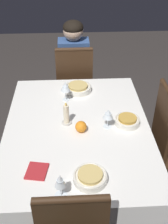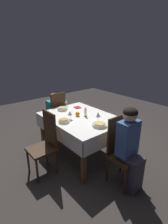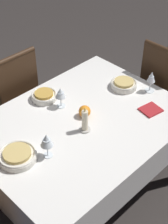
{
  "view_description": "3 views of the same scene",
  "coord_description": "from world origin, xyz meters",
  "px_view_note": "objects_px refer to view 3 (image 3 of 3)",
  "views": [
    {
      "loc": [
        -1.57,
        0.04,
        2.0
      ],
      "look_at": [
        0.08,
        -0.05,
        0.81
      ],
      "focal_mm": 45.0,
      "sensor_mm": 36.0,
      "label": 1
    },
    {
      "loc": [
        2.22,
        -1.77,
        1.89
      ],
      "look_at": [
        0.07,
        0.02,
        0.85
      ],
      "focal_mm": 28.0,
      "sensor_mm": 36.0,
      "label": 2
    },
    {
      "loc": [
        1.19,
        1.22,
        2.23
      ],
      "look_at": [
        0.04,
        0.07,
        0.89
      ],
      "focal_mm": 55.0,
      "sensor_mm": 36.0,
      "label": 3
    }
  ],
  "objects_px": {
    "chair_south": "(14,102)",
    "bowl_east": "(17,155)",
    "wine_glass_east": "(47,140)",
    "orange_fruit": "(85,111)",
    "chair_west": "(163,94)",
    "wine_glass_south": "(61,93)",
    "dining_table": "(81,131)",
    "bowl_west": "(124,84)",
    "candle_centerpiece": "(85,122)",
    "wine_glass_west": "(151,78)",
    "bowl_south": "(44,96)",
    "napkin_red_folded": "(151,110)"
  },
  "relations": [
    {
      "from": "chair_south",
      "to": "bowl_east",
      "type": "xyz_separation_m",
      "value": [
        0.46,
        0.71,
        0.24
      ]
    },
    {
      "from": "wine_glass_east",
      "to": "orange_fruit",
      "type": "xyz_separation_m",
      "value": [
        -0.41,
        -0.1,
        -0.08
      ]
    },
    {
      "from": "chair_west",
      "to": "wine_glass_east",
      "type": "xyz_separation_m",
      "value": [
        1.26,
        0.03,
        0.34
      ]
    },
    {
      "from": "chair_south",
      "to": "wine_glass_south",
      "type": "bearing_deg",
      "value": 95.98
    },
    {
      "from": "bowl_east",
      "to": "orange_fruit",
      "type": "relative_size",
      "value": 2.82
    },
    {
      "from": "bowl_east",
      "to": "dining_table",
      "type": "bearing_deg",
      "value": 177.26
    },
    {
      "from": "chair_south",
      "to": "bowl_west",
      "type": "bearing_deg",
      "value": 128.41
    },
    {
      "from": "candle_centerpiece",
      "to": "wine_glass_east",
      "type": "bearing_deg",
      "value": 0.8
    },
    {
      "from": "chair_south",
      "to": "bowl_west",
      "type": "relative_size",
      "value": 5.08
    },
    {
      "from": "dining_table",
      "to": "chair_south",
      "type": "relative_size",
      "value": 1.38
    },
    {
      "from": "chair_south",
      "to": "wine_glass_east",
      "type": "distance_m",
      "value": 0.94
    },
    {
      "from": "bowl_west",
      "to": "candle_centerpiece",
      "type": "height_order",
      "value": "candle_centerpiece"
    },
    {
      "from": "wine_glass_east",
      "to": "wine_glass_south",
      "type": "relative_size",
      "value": 1.11
    },
    {
      "from": "candle_centerpiece",
      "to": "orange_fruit",
      "type": "bearing_deg",
      "value": -134.36
    },
    {
      "from": "chair_south",
      "to": "orange_fruit",
      "type": "bearing_deg",
      "value": 97.59
    },
    {
      "from": "orange_fruit",
      "to": "dining_table",
      "type": "bearing_deg",
      "value": 22.61
    },
    {
      "from": "chair_west",
      "to": "chair_south",
      "type": "xyz_separation_m",
      "value": [
        0.94,
        -0.79,
        0.0
      ]
    },
    {
      "from": "wine_glass_west",
      "to": "wine_glass_south",
      "type": "xyz_separation_m",
      "value": [
        0.58,
        -0.32,
        -0.0
      ]
    },
    {
      "from": "wine_glass_east",
      "to": "dining_table",
      "type": "bearing_deg",
      "value": -167.09
    },
    {
      "from": "wine_glass_east",
      "to": "orange_fruit",
      "type": "distance_m",
      "value": 0.43
    },
    {
      "from": "wine_glass_west",
      "to": "candle_centerpiece",
      "type": "relative_size",
      "value": 0.92
    },
    {
      "from": "wine_glass_east",
      "to": "bowl_south",
      "type": "distance_m",
      "value": 0.56
    },
    {
      "from": "orange_fruit",
      "to": "chair_south",
      "type": "bearing_deg",
      "value": -82.41
    },
    {
      "from": "chair_west",
      "to": "bowl_south",
      "type": "bearing_deg",
      "value": 65.84
    },
    {
      "from": "wine_glass_west",
      "to": "orange_fruit",
      "type": "height_order",
      "value": "wine_glass_west"
    },
    {
      "from": "dining_table",
      "to": "napkin_red_folded",
      "type": "relative_size",
      "value": 9.1
    },
    {
      "from": "dining_table",
      "to": "napkin_red_folded",
      "type": "distance_m",
      "value": 0.5
    },
    {
      "from": "orange_fruit",
      "to": "napkin_red_folded",
      "type": "relative_size",
      "value": 0.53
    },
    {
      "from": "wine_glass_west",
      "to": "orange_fruit",
      "type": "bearing_deg",
      "value": -13.64
    },
    {
      "from": "bowl_west",
      "to": "wine_glass_south",
      "type": "distance_m",
      "value": 0.51
    },
    {
      "from": "chair_south",
      "to": "wine_glass_south",
      "type": "height_order",
      "value": "chair_south"
    },
    {
      "from": "napkin_red_folded",
      "to": "bowl_east",
      "type": "bearing_deg",
      "value": -16.88
    },
    {
      "from": "orange_fruit",
      "to": "wine_glass_west",
      "type": "bearing_deg",
      "value": 166.36
    },
    {
      "from": "chair_south",
      "to": "candle_centerpiece",
      "type": "xyz_separation_m",
      "value": [
        0.0,
        0.81,
        0.28
      ]
    },
    {
      "from": "orange_fruit",
      "to": "candle_centerpiece",
      "type": "bearing_deg",
      "value": 45.64
    },
    {
      "from": "chair_west",
      "to": "chair_south",
      "type": "relative_size",
      "value": 1.0
    },
    {
      "from": "dining_table",
      "to": "bowl_south",
      "type": "relative_size",
      "value": 7.55
    },
    {
      "from": "bowl_west",
      "to": "bowl_south",
      "type": "height_order",
      "value": "same"
    },
    {
      "from": "dining_table",
      "to": "wine_glass_east",
      "type": "relative_size",
      "value": 8.15
    },
    {
      "from": "dining_table",
      "to": "wine_glass_south",
      "type": "relative_size",
      "value": 9.07
    },
    {
      "from": "wine_glass_south",
      "to": "orange_fruit",
      "type": "bearing_deg",
      "value": 101.91
    },
    {
      "from": "dining_table",
      "to": "chair_south",
      "type": "height_order",
      "value": "chair_south"
    },
    {
      "from": "bowl_east",
      "to": "bowl_south",
      "type": "relative_size",
      "value": 1.25
    },
    {
      "from": "wine_glass_south",
      "to": "dining_table",
      "type": "bearing_deg",
      "value": 85.66
    },
    {
      "from": "bowl_west",
      "to": "napkin_red_folded",
      "type": "height_order",
      "value": "bowl_west"
    },
    {
      "from": "orange_fruit",
      "to": "bowl_east",
      "type": "bearing_deg",
      "value": -0.01
    },
    {
      "from": "bowl_south",
      "to": "bowl_east",
      "type": "bearing_deg",
      "value": 35.09
    },
    {
      "from": "bowl_east",
      "to": "wine_glass_west",
      "type": "bearing_deg",
      "value": 173.12
    },
    {
      "from": "bowl_south",
      "to": "napkin_red_folded",
      "type": "bearing_deg",
      "value": 125.13
    },
    {
      "from": "wine_glass_east",
      "to": "bowl_east",
      "type": "bearing_deg",
      "value": -36.41
    }
  ]
}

